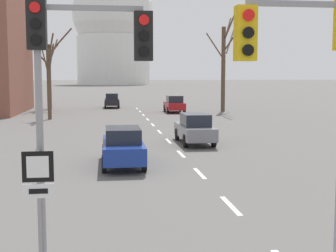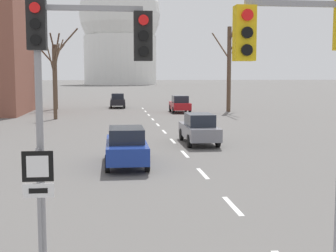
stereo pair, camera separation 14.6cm
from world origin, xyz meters
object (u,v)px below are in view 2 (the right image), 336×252
Objects in this scene: sedan_far_left at (199,128)px; traffic_signal_near_left at (75,61)px; traffic_signal_centre_tall at (311,61)px; route_sign_post at (38,186)px; sedan_mid_centre at (126,146)px; sedan_near_left at (118,100)px; sedan_near_right at (180,104)px.

traffic_signal_near_left is at bearing -108.98° from sedan_far_left.
traffic_signal_centre_tall is at bearing -16.18° from traffic_signal_near_left.
route_sign_post reaches higher than sedan_far_left.
traffic_signal_centre_tall is at bearing -74.92° from sedan_mid_centre.
route_sign_post is 0.54× the size of sedan_near_left.
sedan_near_right is at bearing -51.60° from sedan_near_left.
sedan_near_left is 0.95× the size of sedan_mid_centre.
sedan_near_left is at bearing 89.97° from sedan_mid_centre.
sedan_near_right is (3.23, 38.87, -3.12)m from traffic_signal_centre_tall.
route_sign_post reaches higher than sedan_near_right.
traffic_signal_near_left is 1.17× the size of sedan_far_left.
traffic_signal_near_left is 2.55m from route_sign_post.
sedan_near_left is at bearing 88.39° from traffic_signal_near_left.
sedan_far_left is at bearing 54.43° from sedan_mid_centre.
traffic_signal_centre_tall is 1.16× the size of sedan_mid_centre.
sedan_far_left is (6.14, 15.90, -0.73)m from route_sign_post.
sedan_near_left is at bearing 87.48° from route_sign_post.
sedan_near_left is (2.01, 45.66, -0.72)m from route_sign_post.
sedan_near_right is 28.40m from sedan_mid_centre.
traffic_signal_centre_tall reaches higher than sedan_far_left.
traffic_signal_near_left reaches higher than sedan_mid_centre.
traffic_signal_centre_tall is 1.16× the size of sedan_far_left.
sedan_near_left is 0.95× the size of sedan_far_left.
sedan_near_left is at bearing 128.40° from sedan_near_right.
traffic_signal_near_left is 1.26× the size of sedan_near_right.
route_sign_post is at bearing -102.28° from sedan_near_right.
sedan_near_left is at bearing 97.89° from sedan_far_left.
sedan_far_left is at bearing 86.18° from traffic_signal_centre_tall.
traffic_signal_centre_tall is at bearing -94.75° from sedan_near_right.
traffic_signal_centre_tall is 11.99m from sedan_mid_centre.
traffic_signal_near_left is 1.01× the size of traffic_signal_centre_tall.
sedan_mid_centre is at bearing -102.69° from sedan_near_right.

